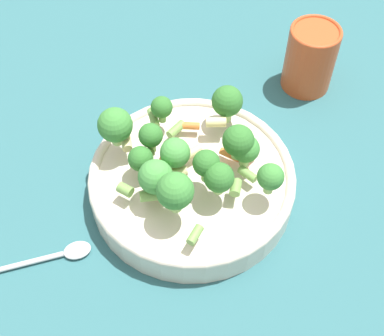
# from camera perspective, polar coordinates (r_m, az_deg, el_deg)

# --- Properties ---
(ground_plane) EXTENTS (3.00, 3.00, 0.00)m
(ground_plane) POSITION_cam_1_polar(r_m,az_deg,el_deg) (0.76, 0.00, -2.55)
(ground_plane) COLOR #2D6066
(bowl) EXTENTS (0.28, 0.28, 0.05)m
(bowl) POSITION_cam_1_polar(r_m,az_deg,el_deg) (0.74, 0.00, -1.42)
(bowl) COLOR beige
(bowl) RESTS_ON ground_plane
(pasta_salad) EXTENTS (0.22, 0.23, 0.08)m
(pasta_salad) POSITION_cam_1_polar(r_m,az_deg,el_deg) (0.69, -0.49, 1.80)
(pasta_salad) COLOR #8CB766
(pasta_salad) RESTS_ON bowl
(cup) EXTENTS (0.08, 0.08, 0.11)m
(cup) POSITION_cam_1_polar(r_m,az_deg,el_deg) (0.88, 12.52, 11.44)
(cup) COLOR #CC4C23
(cup) RESTS_ON ground_plane
(spoon) EXTENTS (0.16, 0.09, 0.01)m
(spoon) POSITION_cam_1_polar(r_m,az_deg,el_deg) (0.72, -14.91, -9.17)
(spoon) COLOR silver
(spoon) RESTS_ON ground_plane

